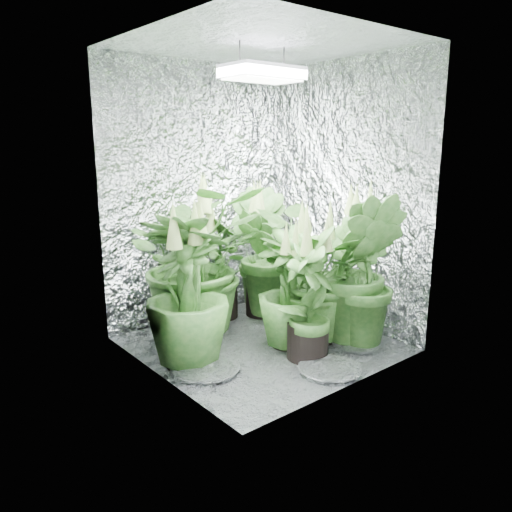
{
  "coord_description": "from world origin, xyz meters",
  "views": [
    {
      "loc": [
        -2.14,
        -2.53,
        1.42
      ],
      "look_at": [
        -0.05,
        0.0,
        0.65
      ],
      "focal_mm": 35.0,
      "sensor_mm": 36.0,
      "label": 1
    }
  ],
  "objects_px": {
    "circulation_fan": "(269,288)",
    "plant_e": "(319,276)",
    "plant_a": "(195,260)",
    "grow_lamp": "(263,73)",
    "plant_g": "(360,271)",
    "plant_f": "(309,296)",
    "plant_d": "(187,292)",
    "plant_h": "(290,290)",
    "plant_b": "(220,263)",
    "plant_c": "(262,254)"
  },
  "relations": [
    {
      "from": "circulation_fan",
      "to": "plant_e",
      "type": "bearing_deg",
      "value": -105.82
    },
    {
      "from": "plant_a",
      "to": "plant_e",
      "type": "height_order",
      "value": "plant_a"
    },
    {
      "from": "circulation_fan",
      "to": "grow_lamp",
      "type": "bearing_deg",
      "value": -133.33
    },
    {
      "from": "plant_g",
      "to": "plant_f",
      "type": "bearing_deg",
      "value": 173.01
    },
    {
      "from": "plant_d",
      "to": "plant_h",
      "type": "xyz_separation_m",
      "value": [
        0.7,
        -0.19,
        -0.08
      ]
    },
    {
      "from": "plant_h",
      "to": "plant_f",
      "type": "bearing_deg",
      "value": -101.33
    },
    {
      "from": "plant_b",
      "to": "circulation_fan",
      "type": "bearing_deg",
      "value": -2.26
    },
    {
      "from": "plant_g",
      "to": "plant_e",
      "type": "bearing_deg",
      "value": 126.51
    },
    {
      "from": "circulation_fan",
      "to": "plant_c",
      "type": "bearing_deg",
      "value": -142.27
    },
    {
      "from": "grow_lamp",
      "to": "plant_c",
      "type": "distance_m",
      "value": 1.45
    },
    {
      "from": "plant_e",
      "to": "plant_f",
      "type": "bearing_deg",
      "value": -147.36
    },
    {
      "from": "plant_f",
      "to": "plant_g",
      "type": "distance_m",
      "value": 0.46
    },
    {
      "from": "plant_b",
      "to": "plant_d",
      "type": "bearing_deg",
      "value": -138.84
    },
    {
      "from": "plant_b",
      "to": "plant_d",
      "type": "height_order",
      "value": "plant_d"
    },
    {
      "from": "plant_a",
      "to": "circulation_fan",
      "type": "bearing_deg",
      "value": 11.48
    },
    {
      "from": "circulation_fan",
      "to": "plant_b",
      "type": "bearing_deg",
      "value": 178.46
    },
    {
      "from": "plant_f",
      "to": "plant_h",
      "type": "distance_m",
      "value": 0.24
    },
    {
      "from": "plant_a",
      "to": "plant_e",
      "type": "distance_m",
      "value": 0.89
    },
    {
      "from": "plant_e",
      "to": "plant_h",
      "type": "height_order",
      "value": "plant_e"
    },
    {
      "from": "plant_e",
      "to": "plant_f",
      "type": "height_order",
      "value": "plant_e"
    },
    {
      "from": "plant_e",
      "to": "plant_g",
      "type": "height_order",
      "value": "plant_g"
    },
    {
      "from": "plant_g",
      "to": "grow_lamp",
      "type": "bearing_deg",
      "value": 141.26
    },
    {
      "from": "plant_b",
      "to": "plant_f",
      "type": "distance_m",
      "value": 1.01
    },
    {
      "from": "plant_d",
      "to": "plant_e",
      "type": "relative_size",
      "value": 1.06
    },
    {
      "from": "grow_lamp",
      "to": "plant_f",
      "type": "distance_m",
      "value": 1.44
    },
    {
      "from": "plant_g",
      "to": "plant_h",
      "type": "relative_size",
      "value": 1.28
    },
    {
      "from": "grow_lamp",
      "to": "plant_h",
      "type": "bearing_deg",
      "value": -46.19
    },
    {
      "from": "plant_a",
      "to": "plant_g",
      "type": "xyz_separation_m",
      "value": [
        0.78,
        -0.87,
        -0.03
      ]
    },
    {
      "from": "grow_lamp",
      "to": "plant_c",
      "type": "height_order",
      "value": "grow_lamp"
    },
    {
      "from": "grow_lamp",
      "to": "plant_b",
      "type": "height_order",
      "value": "grow_lamp"
    },
    {
      "from": "plant_f",
      "to": "circulation_fan",
      "type": "xyz_separation_m",
      "value": [
        0.51,
        0.99,
        -0.28
      ]
    },
    {
      "from": "grow_lamp",
      "to": "plant_g",
      "type": "xyz_separation_m",
      "value": [
        0.53,
        -0.42,
        -1.29
      ]
    },
    {
      "from": "plant_e",
      "to": "circulation_fan",
      "type": "bearing_deg",
      "value": 73.45
    },
    {
      "from": "plant_h",
      "to": "circulation_fan",
      "type": "relative_size",
      "value": 2.52
    },
    {
      "from": "plant_c",
      "to": "plant_h",
      "type": "xyz_separation_m",
      "value": [
        -0.27,
        -0.61,
        -0.11
      ]
    },
    {
      "from": "circulation_fan",
      "to": "plant_g",
      "type": "bearing_deg",
      "value": -93.29
    },
    {
      "from": "plant_e",
      "to": "plant_h",
      "type": "xyz_separation_m",
      "value": [
        -0.23,
        0.06,
        -0.07
      ]
    },
    {
      "from": "plant_g",
      "to": "plant_d",
      "type": "bearing_deg",
      "value": 156.58
    },
    {
      "from": "plant_f",
      "to": "plant_g",
      "type": "relative_size",
      "value": 0.83
    },
    {
      "from": "plant_a",
      "to": "plant_h",
      "type": "bearing_deg",
      "value": -56.41
    },
    {
      "from": "plant_b",
      "to": "plant_d",
      "type": "distance_m",
      "value": 0.89
    },
    {
      "from": "grow_lamp",
      "to": "plant_f",
      "type": "xyz_separation_m",
      "value": [
        0.09,
        -0.37,
        -1.39
      ]
    },
    {
      "from": "plant_c",
      "to": "plant_f",
      "type": "bearing_deg",
      "value": -110.52
    },
    {
      "from": "circulation_fan",
      "to": "plant_a",
      "type": "bearing_deg",
      "value": -167.8
    },
    {
      "from": "plant_g",
      "to": "plant_c",
      "type": "bearing_deg",
      "value": 98.13
    },
    {
      "from": "grow_lamp",
      "to": "plant_f",
      "type": "height_order",
      "value": "grow_lamp"
    },
    {
      "from": "plant_e",
      "to": "circulation_fan",
      "type": "relative_size",
      "value": 2.85
    },
    {
      "from": "plant_a",
      "to": "plant_c",
      "type": "bearing_deg",
      "value": 1.99
    },
    {
      "from": "plant_b",
      "to": "circulation_fan",
      "type": "xyz_separation_m",
      "value": [
        0.5,
        -0.02,
        -0.3
      ]
    },
    {
      "from": "plant_c",
      "to": "circulation_fan",
      "type": "bearing_deg",
      "value": 37.01
    }
  ]
}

